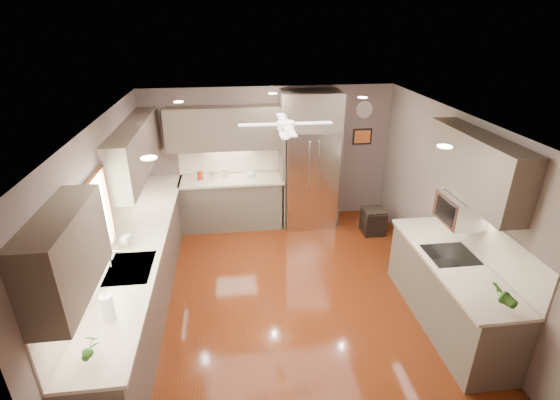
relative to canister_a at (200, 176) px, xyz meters
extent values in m
plane|color=#492309|center=(1.26, -2.21, -1.02)|extent=(5.00, 5.00, 0.00)
plane|color=white|center=(1.26, -2.21, 1.48)|extent=(5.00, 5.00, 0.00)
plane|color=#65544D|center=(1.26, 0.29, 0.23)|extent=(4.50, 0.00, 4.50)
plane|color=#65544D|center=(1.26, -4.71, 0.23)|extent=(4.50, 0.00, 4.50)
plane|color=#65544D|center=(-0.99, -2.21, 0.23)|extent=(0.00, 5.00, 5.00)
plane|color=#65544D|center=(3.51, -2.21, 0.23)|extent=(0.00, 5.00, 5.00)
cylinder|color=maroon|center=(0.00, 0.00, 0.00)|extent=(0.11, 0.11, 0.16)
cylinder|color=silver|center=(0.22, 0.02, -0.01)|extent=(0.13, 0.13, 0.15)
cylinder|color=beige|center=(0.45, 0.04, 0.01)|extent=(0.12, 0.12, 0.18)
imported|color=white|center=(-0.81, -2.18, 0.02)|extent=(0.11, 0.11, 0.20)
imported|color=#2F621C|center=(-0.69, -4.09, 0.07)|extent=(0.16, 0.11, 0.29)
imported|color=#2F621C|center=(3.16, -3.90, 0.08)|extent=(0.20, 0.18, 0.31)
imported|color=beige|center=(0.89, -0.04, -0.05)|extent=(0.21, 0.21, 0.05)
cube|color=brown|center=(-0.69, -2.06, -0.57)|extent=(0.60, 4.70, 0.90)
cube|color=beige|center=(-0.67, -2.06, -0.10)|extent=(0.65, 4.70, 0.04)
cube|color=beige|center=(-0.98, -2.06, 0.18)|extent=(0.02, 4.70, 0.50)
cube|color=brown|center=(0.54, -0.01, -0.57)|extent=(1.85, 0.60, 0.90)
cube|color=beige|center=(0.54, -0.02, -0.10)|extent=(1.85, 0.65, 0.04)
cube|color=beige|center=(0.54, 0.28, 0.18)|extent=(1.85, 0.02, 0.50)
cube|color=brown|center=(-0.82, -3.81, 0.81)|extent=(0.33, 1.20, 0.75)
cube|color=brown|center=(-0.82, -0.91, 0.81)|extent=(0.33, 2.40, 0.75)
cube|color=brown|center=(0.54, 0.13, 0.81)|extent=(2.15, 0.33, 0.75)
cube|color=brown|center=(3.35, -2.76, 1.01)|extent=(0.33, 1.70, 0.75)
cube|color=#BFF2B2|center=(-0.97, -2.71, 0.53)|extent=(0.01, 1.00, 0.80)
cube|color=brown|center=(-0.95, -2.71, 0.96)|extent=(0.05, 1.12, 0.06)
cube|color=brown|center=(-0.95, -2.71, 0.10)|extent=(0.05, 1.12, 0.06)
cube|color=brown|center=(-0.95, -3.24, 0.53)|extent=(0.05, 0.06, 0.80)
cube|color=brown|center=(-0.95, -2.18, 0.53)|extent=(0.05, 0.06, 0.80)
cube|color=silver|center=(-0.67, -2.71, -0.09)|extent=(0.50, 0.70, 0.03)
cube|color=#262626|center=(-0.67, -2.71, -0.13)|extent=(0.44, 0.62, 0.05)
cylinder|color=silver|center=(-0.87, -2.71, 0.03)|extent=(0.02, 0.02, 0.24)
cylinder|color=silver|center=(-0.81, -2.71, 0.15)|extent=(0.16, 0.02, 0.02)
cube|color=silver|center=(1.96, -0.07, -0.11)|extent=(0.92, 0.72, 1.82)
cube|color=black|center=(1.96, -0.41, -0.36)|extent=(0.88, 0.02, 0.02)
cube|color=black|center=(1.96, -0.41, 0.23)|extent=(0.01, 0.02, 1.00)
cylinder|color=silver|center=(1.88, -0.45, 0.23)|extent=(0.02, 0.02, 0.90)
cylinder|color=silver|center=(2.04, -0.45, 0.23)|extent=(0.02, 0.02, 0.90)
cube|color=brown|center=(1.96, -0.01, 1.12)|extent=(1.04, 0.60, 0.63)
cube|color=brown|center=(1.46, -0.01, -0.11)|extent=(0.06, 0.60, 1.82)
cube|color=brown|center=(2.46, -0.01, -0.11)|extent=(0.06, 0.60, 1.82)
cube|color=brown|center=(3.19, -3.01, -0.57)|extent=(0.65, 2.20, 0.90)
cube|color=beige|center=(3.17, -3.01, -0.10)|extent=(0.70, 2.20, 0.04)
cube|color=beige|center=(3.50, -3.01, 0.18)|extent=(0.02, 2.20, 0.50)
cube|color=black|center=(3.17, -2.91, -0.08)|extent=(0.56, 0.52, 0.01)
cube|color=silver|center=(3.29, -2.76, 0.46)|extent=(0.42, 0.55, 0.34)
cube|color=black|center=(3.08, -2.76, 0.46)|extent=(0.02, 0.40, 0.26)
cylinder|color=white|center=(1.26, -1.91, 1.44)|extent=(0.03, 0.03, 0.08)
cylinder|color=white|center=(1.26, -1.91, 1.34)|extent=(0.22, 0.22, 0.10)
sphere|color=white|center=(1.26, -1.91, 1.24)|extent=(0.16, 0.16, 0.16)
cube|color=white|center=(1.61, -1.91, 1.36)|extent=(0.48, 0.11, 0.01)
cube|color=white|center=(1.26, -1.56, 1.36)|extent=(0.11, 0.48, 0.01)
cube|color=white|center=(0.91, -1.91, 1.36)|extent=(0.48, 0.11, 0.01)
cube|color=white|center=(1.26, -2.26, 1.36)|extent=(0.11, 0.48, 0.01)
cylinder|color=white|center=(-0.14, -0.91, 1.47)|extent=(0.14, 0.14, 0.01)
cylinder|color=white|center=(2.56, -0.91, 1.47)|extent=(0.14, 0.14, 0.01)
cylinder|color=white|center=(-0.14, -3.41, 1.47)|extent=(0.14, 0.14, 0.01)
cylinder|color=white|center=(2.56, -3.41, 1.47)|extent=(0.14, 0.14, 0.01)
cylinder|color=white|center=(1.26, -0.41, 1.47)|extent=(0.14, 0.14, 0.01)
cylinder|color=white|center=(3.01, 0.28, 1.03)|extent=(0.30, 0.03, 0.30)
cylinder|color=silver|center=(3.01, 0.26, 1.03)|extent=(0.29, 0.00, 0.29)
cube|color=black|center=(3.01, 0.27, 0.53)|extent=(0.36, 0.03, 0.30)
cube|color=#C35D27|center=(3.01, 0.26, 0.53)|extent=(0.30, 0.01, 0.24)
cube|color=black|center=(3.04, -0.64, -0.80)|extent=(0.38, 0.38, 0.43)
cube|color=black|center=(3.04, -0.64, -0.56)|extent=(0.37, 0.37, 0.03)
cylinder|color=white|center=(-0.67, -3.60, 0.06)|extent=(0.13, 0.13, 0.29)
cylinder|color=silver|center=(-0.67, -3.60, 0.07)|extent=(0.03, 0.03, 0.31)
camera|label=1|loc=(0.57, -6.85, 2.60)|focal=26.00mm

